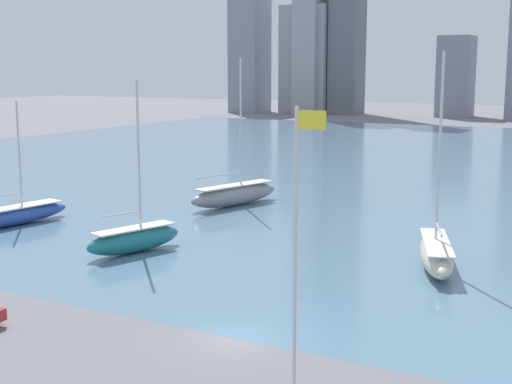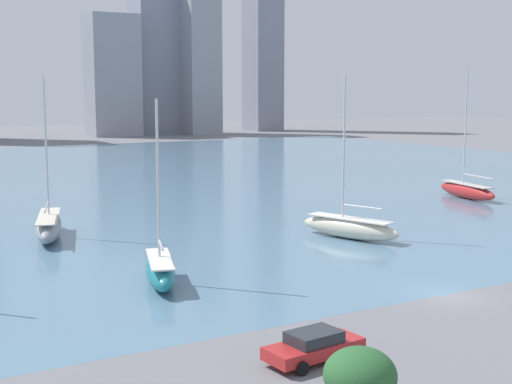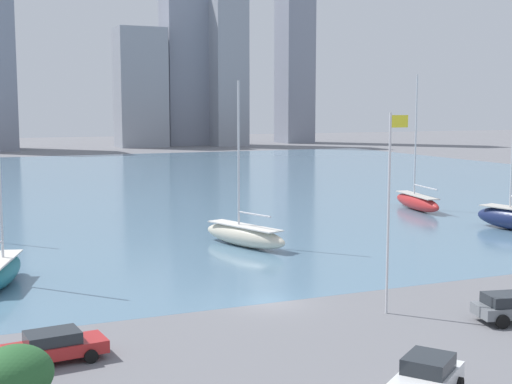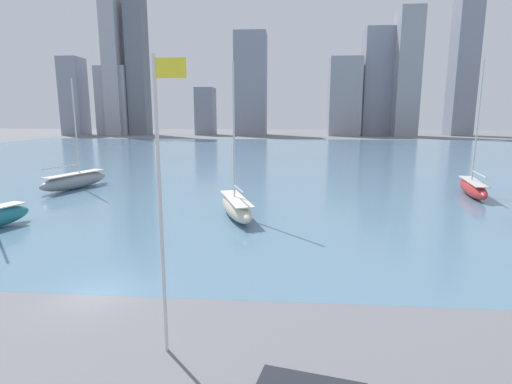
# 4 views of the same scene
# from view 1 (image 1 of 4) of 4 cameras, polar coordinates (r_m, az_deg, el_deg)

# --- Properties ---
(ground_plane) EXTENTS (500.00, 500.00, 0.00)m
(ground_plane) POSITION_cam_1_polar(r_m,az_deg,el_deg) (35.29, -1.64, -11.66)
(ground_plane) COLOR slate
(harbor_water) EXTENTS (180.00, 140.00, 0.00)m
(harbor_water) POSITION_cam_1_polar(r_m,az_deg,el_deg) (100.63, 18.69, 1.86)
(harbor_water) COLOR slate
(harbor_water) RESTS_ON ground_plane
(flag_pole) EXTENTS (1.24, 0.14, 11.57)m
(flag_pole) POSITION_cam_1_polar(r_m,az_deg,el_deg) (27.09, 3.28, -4.37)
(flag_pole) COLOR silver
(flag_pole) RESTS_ON ground_plane
(sailboat_cream) EXTENTS (5.06, 9.90, 14.08)m
(sailboat_cream) POSITION_cam_1_polar(r_m,az_deg,el_deg) (48.31, 14.22, -4.77)
(sailboat_cream) COLOR beige
(sailboat_cream) RESTS_ON harbor_water
(sailboat_gray) EXTENTS (5.07, 11.07, 13.99)m
(sailboat_gray) POSITION_cam_1_polar(r_m,az_deg,el_deg) (68.56, -1.71, -0.17)
(sailboat_gray) COLOR gray
(sailboat_gray) RESTS_ON harbor_water
(sailboat_blue) EXTENTS (3.68, 10.71, 10.35)m
(sailboat_blue) POSITION_cam_1_polar(r_m,az_deg,el_deg) (63.26, -18.76, -1.75)
(sailboat_blue) COLOR #284CA8
(sailboat_blue) RESTS_ON harbor_water
(sailboat_teal) EXTENTS (4.08, 7.89, 12.21)m
(sailboat_teal) POSITION_cam_1_polar(r_m,az_deg,el_deg) (51.65, -9.71, -3.68)
(sailboat_teal) COLOR #1E757F
(sailboat_teal) RESTS_ON harbor_water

